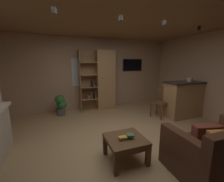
{
  "coord_description": "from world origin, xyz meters",
  "views": [
    {
      "loc": [
        -1.06,
        -2.46,
        1.65
      ],
      "look_at": [
        0.0,
        0.4,
        1.05
      ],
      "focal_mm": 23.12,
      "sensor_mm": 36.0,
      "label": 1
    }
  ],
  "objects": [
    {
      "name": "leather_couch",
      "position": [
        1.19,
        -1.18,
        0.31
      ],
      "size": [
        1.52,
        0.93,
        0.84
      ],
      "color": "#4C2D1E",
      "rests_on": "ground"
    },
    {
      "name": "tissue_box",
      "position": [
        2.64,
        0.77,
        1.15
      ],
      "size": [
        0.15,
        0.15,
        0.11
      ],
      "primitive_type": "cube",
      "rotation": [
        0.0,
        0.0,
        0.34
      ],
      "color": "#BFB299",
      "rests_on": "kitchen_bar_counter"
    },
    {
      "name": "track_light_spot_3",
      "position": [
        1.02,
        0.1,
        2.44
      ],
      "size": [
        0.07,
        0.07,
        0.09
      ],
      "primitive_type": "cylinder",
      "color": "black"
    },
    {
      "name": "track_light_spot_1",
      "position": [
        -1.06,
        0.12,
        2.44
      ],
      "size": [
        0.07,
        0.07,
        0.09
      ],
      "primitive_type": "cylinder",
      "color": "black"
    },
    {
      "name": "track_light_spot_2",
      "position": [
        0.07,
        0.13,
        2.44
      ],
      "size": [
        0.07,
        0.07,
        0.09
      ],
      "primitive_type": "cylinder",
      "color": "black"
    },
    {
      "name": "wall_mounted_tv",
      "position": [
        1.69,
        2.64,
        1.56
      ],
      "size": [
        0.8,
        0.06,
        0.45
      ],
      "color": "black"
    },
    {
      "name": "table_book_0",
      "position": [
        -0.13,
        -0.47,
        0.42
      ],
      "size": [
        0.12,
        0.11,
        0.03
      ],
      "primitive_type": "cube",
      "rotation": [
        0.0,
        0.0,
        0.17
      ],
      "color": "gold",
      "rests_on": "coffee_table"
    },
    {
      "name": "floor",
      "position": [
        0.0,
        0.0,
        -0.01
      ],
      "size": [
        6.06,
        5.35,
        0.02
      ],
      "primitive_type": "cube",
      "color": "tan",
      "rests_on": "ground"
    },
    {
      "name": "bookshelf_cabinet",
      "position": [
        0.41,
        2.43,
        1.02
      ],
      "size": [
        1.23,
        0.41,
        2.07
      ],
      "color": "#A87F51",
      "rests_on": "ground"
    },
    {
      "name": "kitchen_bar_counter",
      "position": [
        2.58,
        0.8,
        0.55
      ],
      "size": [
        1.36,
        0.61,
        1.09
      ],
      "color": "#A87F51",
      "rests_on": "ground"
    },
    {
      "name": "track_light_spot_4",
      "position": [
        2.1,
        0.19,
        2.44
      ],
      "size": [
        0.07,
        0.07,
        0.09
      ],
      "primitive_type": "cylinder",
      "color": "black"
    },
    {
      "name": "wall_back",
      "position": [
        0.0,
        2.71,
        1.26
      ],
      "size": [
        6.18,
        0.06,
        2.51
      ],
      "primitive_type": "cube",
      "color": "tan",
      "rests_on": "ground"
    },
    {
      "name": "ceiling",
      "position": [
        0.0,
        0.0,
        2.52
      ],
      "size": [
        6.06,
        5.35,
        0.02
      ],
      "primitive_type": "cube",
      "color": "#8E6B47"
    },
    {
      "name": "potted_floor_plant",
      "position": [
        -1.06,
        2.21,
        0.36
      ],
      "size": [
        0.35,
        0.31,
        0.67
      ],
      "color": "#4C4C51",
      "rests_on": "ground"
    },
    {
      "name": "dining_chair",
      "position": [
        1.84,
        1.03,
        0.53
      ],
      "size": [
        0.55,
        0.55,
        0.92
      ],
      "color": "brown",
      "rests_on": "ground"
    },
    {
      "name": "table_book_1",
      "position": [
        -0.14,
        -0.48,
        0.45
      ],
      "size": [
        0.13,
        0.1,
        0.02
      ],
      "primitive_type": "cube",
      "rotation": [
        0.0,
        0.0,
        -0.05
      ],
      "color": "gold",
      "rests_on": "coffee_table"
    },
    {
      "name": "window_pane_back",
      "position": [
        -0.28,
        2.67,
        1.33
      ],
      "size": [
        0.7,
        0.01,
        0.95
      ],
      "primitive_type": "cube",
      "color": "white"
    },
    {
      "name": "coffee_table",
      "position": [
        -0.07,
        -0.45,
        0.32
      ],
      "size": [
        0.64,
        0.62,
        0.41
      ],
      "color": "brown",
      "rests_on": "ground"
    },
    {
      "name": "table_book_2",
      "position": [
        -0.01,
        -0.5,
        0.47
      ],
      "size": [
        0.14,
        0.13,
        0.03
      ],
      "primitive_type": "cube",
      "rotation": [
        0.0,
        0.0,
        -0.3
      ],
      "color": "#387247",
      "rests_on": "coffee_table"
    }
  ]
}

